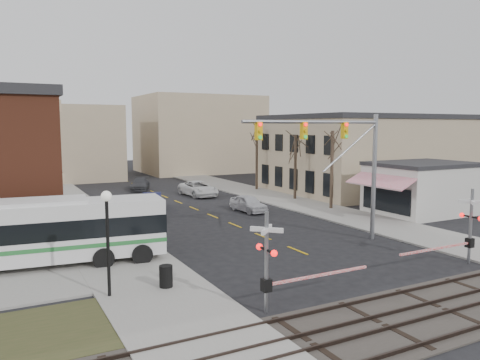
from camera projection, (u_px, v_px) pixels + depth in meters
name	position (u px, v px, depth m)	size (l,w,h in m)	color
ground	(318.00, 259.00, 25.63)	(160.00, 160.00, 0.00)	black
sidewalk_west	(78.00, 213.00, 38.79)	(5.00, 60.00, 0.12)	gray
sidewalk_east	(273.00, 197.00, 47.60)	(5.00, 60.00, 0.12)	gray
ballast_strip	(442.00, 309.00, 18.59)	(160.00, 5.00, 0.06)	#332D28
rail_tracks	(442.00, 306.00, 18.58)	(160.00, 3.91, 0.14)	#2D231E
tan_building	(367.00, 153.00, 52.91)	(20.30, 15.30, 8.50)	tan
awning_shop	(422.00, 188.00, 38.93)	(9.74, 6.20, 4.30)	beige
tree_east_a	(332.00, 170.00, 40.64)	(0.28, 0.28, 6.75)	#382B21
tree_east_b	(295.00, 167.00, 46.08)	(0.28, 0.28, 6.30)	#382B21
tree_east_c	(257.00, 158.00, 53.15)	(0.28, 0.28, 7.20)	#382B21
transit_bus	(34.00, 232.00, 23.78)	(13.29, 4.24, 3.36)	silver
traffic_signal_mast	(342.00, 152.00, 28.28)	(9.67, 0.30, 8.00)	gray
rr_crossing_west	(276.00, 262.00, 18.28)	(5.60, 1.36, 4.00)	gray
rr_crossing_east	(465.00, 227.00, 24.49)	(5.60, 1.36, 4.00)	gray
street_lamp	(107.00, 222.00, 19.39)	(0.44, 0.44, 4.48)	black
trash_bin	(166.00, 276.00, 20.80)	(0.60, 0.60, 0.97)	black
car_a	(248.00, 203.00, 39.83)	(1.69, 4.20, 1.43)	silver
car_b	(152.00, 200.00, 41.22)	(1.60, 4.58, 1.51)	#1B1E45
car_c	(198.00, 189.00, 48.85)	(2.57, 5.58, 1.55)	silver
car_d	(140.00, 184.00, 53.51)	(1.90, 4.66, 1.35)	#38393C
pedestrian_near	(112.00, 245.00, 24.80)	(0.63, 0.41, 1.72)	#584746
pedestrian_far	(80.00, 232.00, 27.95)	(0.84, 0.65, 1.72)	#2D2F50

